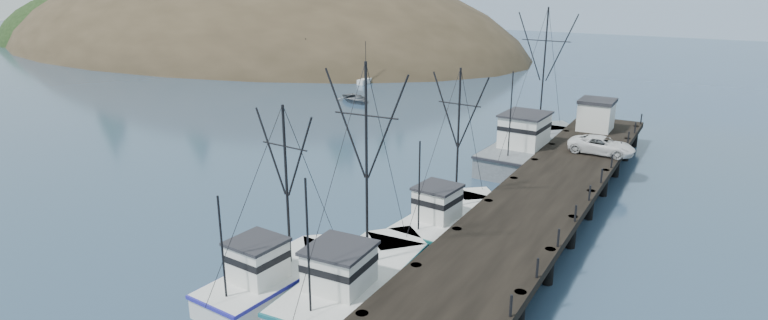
% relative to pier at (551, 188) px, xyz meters
% --- Properties ---
extents(ground, '(400.00, 400.00, 0.00)m').
position_rel_pier_xyz_m(ground, '(-14.00, -16.00, -1.69)').
color(ground, navy).
rests_on(ground, ground).
extents(pier, '(6.00, 44.00, 2.00)m').
position_rel_pier_xyz_m(pier, '(0.00, 0.00, 0.00)').
color(pier, black).
rests_on(pier, ground).
extents(headland, '(134.80, 78.00, 51.00)m').
position_rel_pier_xyz_m(headland, '(-88.95, 62.61, -6.24)').
color(headland, '#382D1E').
rests_on(headland, ground).
extents(distant_ridge, '(360.00, 40.00, 26.00)m').
position_rel_pier_xyz_m(distant_ridge, '(-4.00, 154.00, -1.69)').
color(distant_ridge, '#9EB2C6').
rests_on(distant_ridge, ground).
extents(distant_ridge_far, '(180.00, 25.00, 18.00)m').
position_rel_pier_xyz_m(distant_ridge_far, '(-54.00, 169.00, -1.69)').
color(distant_ridge_far, silver).
rests_on(distant_ridge_far, ground).
extents(moored_sailboats, '(17.91, 16.80, 6.35)m').
position_rel_pier_xyz_m(moored_sailboats, '(-44.04, 42.21, -1.36)').
color(moored_sailboats, white).
rests_on(moored_sailboats, ground).
extents(trawler_near, '(4.38, 11.91, 11.97)m').
position_rel_pier_xyz_m(trawler_near, '(-5.53, -15.77, -0.87)').
color(trawler_near, white).
rests_on(trawler_near, ground).
extents(trawler_mid, '(3.96, 9.80, 9.89)m').
position_rel_pier_xyz_m(trawler_mid, '(-9.16, -17.48, -0.87)').
color(trawler_mid, white).
rests_on(trawler_mid, ground).
extents(trawler_far, '(4.08, 10.15, 10.50)m').
position_rel_pier_xyz_m(trawler_far, '(-4.83, -6.09, -0.87)').
color(trawler_far, white).
rests_on(trawler_far, ground).
extents(work_vessel, '(5.45, 15.94, 13.27)m').
position_rel_pier_xyz_m(work_vessel, '(-4.54, 11.01, -0.46)').
color(work_vessel, slate).
rests_on(work_vessel, ground).
extents(pier_shed, '(3.00, 3.20, 2.80)m').
position_rel_pier_xyz_m(pier_shed, '(-0.49, 16.74, 1.73)').
color(pier_shed, silver).
rests_on(pier_shed, pier).
extents(pickup_truck, '(5.08, 2.50, 1.39)m').
position_rel_pier_xyz_m(pickup_truck, '(1.50, 9.04, 1.00)').
color(pickup_truck, white).
rests_on(pickup_truck, pier).
extents(motorboat, '(6.69, 6.33, 1.13)m').
position_rel_pier_xyz_m(motorboat, '(-31.37, 24.68, -1.69)').
color(motorboat, slate).
rests_on(motorboat, ground).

